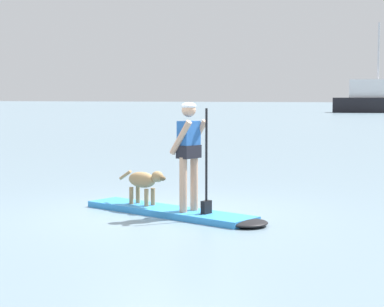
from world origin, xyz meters
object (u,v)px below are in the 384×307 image
paddleboard (179,213)px  dog (144,181)px  person_paddler (190,148)px  moored_boat_far_starboard (372,100)px

paddleboard → dog: (-0.73, 0.24, 0.44)m
dog → person_paddler: bearing=-18.0°
dog → moored_boat_far_starboard: bearing=94.5°
paddleboard → dog: dog is taller
person_paddler → moored_boat_far_starboard: moored_boat_far_starboard is taller
paddleboard → person_paddler: (0.20, -0.07, 1.03)m
dog → moored_boat_far_starboard: 70.47m
paddleboard → dog: size_ratio=3.40×
paddleboard → moored_boat_far_starboard: 70.77m
paddleboard → dog: 0.88m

